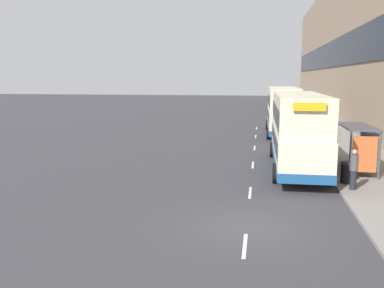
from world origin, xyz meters
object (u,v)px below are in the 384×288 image
object	(u,v)px
bus_shelter	(362,140)
litter_bin	(346,172)
pedestrian_at_shelter	(354,169)
pedestrian_3	(333,154)
double_decker_bus_near	(298,130)
pedestrian_2	(363,141)
car_0	(282,112)
double_decker_bus_ahead	(283,110)

from	to	relation	value
bus_shelter	litter_bin	bearing A→B (deg)	-114.43
pedestrian_at_shelter	pedestrian_3	xyz separation A→B (m)	(-0.24, 4.19, -0.05)
double_decker_bus_near	pedestrian_2	bearing A→B (deg)	44.24
car_0	pedestrian_2	distance (m)	26.51
pedestrian_3	litter_bin	size ratio (longest dim) A/B	1.67
bus_shelter	double_decker_bus_ahead	xyz separation A→B (m)	(-3.41, 15.89, 0.41)
double_decker_bus_near	litter_bin	xyz separation A→B (m)	(2.08, -3.40, -1.62)
pedestrian_at_shelter	pedestrian_2	xyz separation A→B (m)	(2.39, 9.04, -0.01)
double_decker_bus_ahead	pedestrian_3	distance (m)	15.78
double_decker_bus_near	double_decker_bus_ahead	size ratio (longest dim) A/B	1.03
double_decker_bus_near	pedestrian_2	distance (m)	6.45
pedestrian_at_shelter	bus_shelter	bearing A→B (deg)	73.69
double_decker_bus_near	car_0	size ratio (longest dim) A/B	2.79
bus_shelter	pedestrian_3	size ratio (longest dim) A/B	2.39
double_decker_bus_ahead	pedestrian_2	distance (m)	11.78
pedestrian_at_shelter	pedestrian_2	distance (m)	9.35
bus_shelter	double_decker_bus_near	size ratio (longest dim) A/B	0.38
car_0	double_decker_bus_ahead	bearing A→B (deg)	-92.77
bus_shelter	pedestrian_at_shelter	world-z (taller)	bus_shelter
double_decker_bus_ahead	pedestrian_at_shelter	distance (m)	19.96
car_0	litter_bin	world-z (taller)	car_0
double_decker_bus_near	litter_bin	bearing A→B (deg)	-58.62
bus_shelter	pedestrian_3	bearing A→B (deg)	168.40
bus_shelter	pedestrian_at_shelter	size ratio (longest dim) A/B	2.26
car_0	litter_bin	distance (m)	34.07
pedestrian_2	pedestrian_3	distance (m)	5.51
litter_bin	double_decker_bus_near	bearing A→B (deg)	121.38
car_0	litter_bin	size ratio (longest dim) A/B	3.75
double_decker_bus_near	pedestrian_3	size ratio (longest dim) A/B	6.27
bus_shelter	double_decker_bus_ahead	bearing A→B (deg)	102.13
car_0	pedestrian_at_shelter	bearing A→B (deg)	-87.52
bus_shelter	pedestrian_at_shelter	bearing A→B (deg)	-106.31
bus_shelter	pedestrian_3	xyz separation A→B (m)	(-1.38, 0.28, -0.84)
bus_shelter	pedestrian_2	bearing A→B (deg)	76.39
bus_shelter	pedestrian_3	world-z (taller)	bus_shelter
pedestrian_2	car_0	bearing A→B (deg)	98.49
car_0	pedestrian_at_shelter	xyz separation A→B (m)	(1.52, -35.26, 0.22)
pedestrian_2	litter_bin	xyz separation A→B (m)	(-2.47, -7.82, -0.41)
double_decker_bus_ahead	car_0	size ratio (longest dim) A/B	2.71
pedestrian_at_shelter	pedestrian_3	size ratio (longest dim) A/B	1.06
bus_shelter	pedestrian_at_shelter	distance (m)	4.15
bus_shelter	pedestrian_at_shelter	xyz separation A→B (m)	(-1.14, -3.91, -0.79)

